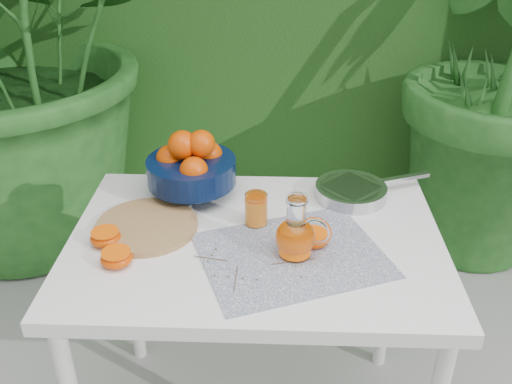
{
  "coord_description": "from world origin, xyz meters",
  "views": [
    {
      "loc": [
        0.01,
        -1.24,
        1.61
      ],
      "look_at": [
        -0.04,
        0.04,
        0.88
      ],
      "focal_mm": 40.0,
      "sensor_mm": 36.0,
      "label": 1
    }
  ],
  "objects_px": {
    "cutting_board": "(147,226)",
    "saute_pan": "(352,191)",
    "juice_pitcher": "(296,235)",
    "fruit_bowl": "(191,165)",
    "white_table": "(256,262)"
  },
  "relations": [
    {
      "from": "white_table",
      "to": "cutting_board",
      "type": "xyz_separation_m",
      "value": [
        -0.3,
        0.03,
        0.09
      ]
    },
    {
      "from": "saute_pan",
      "to": "juice_pitcher",
      "type": "bearing_deg",
      "value": -119.81
    },
    {
      "from": "cutting_board",
      "to": "juice_pitcher",
      "type": "bearing_deg",
      "value": -15.07
    },
    {
      "from": "juice_pitcher",
      "to": "saute_pan",
      "type": "relative_size",
      "value": 0.43
    },
    {
      "from": "fruit_bowl",
      "to": "saute_pan",
      "type": "relative_size",
      "value": 0.83
    },
    {
      "from": "white_table",
      "to": "saute_pan",
      "type": "height_order",
      "value": "saute_pan"
    },
    {
      "from": "white_table",
      "to": "juice_pitcher",
      "type": "distance_m",
      "value": 0.19
    },
    {
      "from": "fruit_bowl",
      "to": "saute_pan",
      "type": "height_order",
      "value": "fruit_bowl"
    },
    {
      "from": "cutting_board",
      "to": "fruit_bowl",
      "type": "distance_m",
      "value": 0.24
    },
    {
      "from": "cutting_board",
      "to": "saute_pan",
      "type": "height_order",
      "value": "saute_pan"
    },
    {
      "from": "cutting_board",
      "to": "juice_pitcher",
      "type": "distance_m",
      "value": 0.42
    },
    {
      "from": "white_table",
      "to": "fruit_bowl",
      "type": "relative_size",
      "value": 3.07
    },
    {
      "from": "cutting_board",
      "to": "fruit_bowl",
      "type": "relative_size",
      "value": 0.86
    },
    {
      "from": "fruit_bowl",
      "to": "cutting_board",
      "type": "bearing_deg",
      "value": -116.55
    },
    {
      "from": "cutting_board",
      "to": "saute_pan",
      "type": "bearing_deg",
      "value": 18.71
    }
  ]
}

